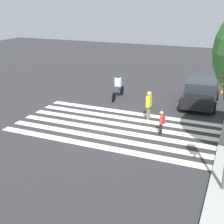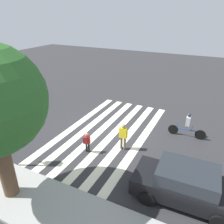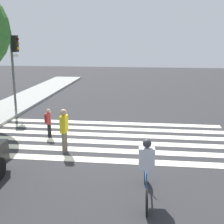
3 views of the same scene
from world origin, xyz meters
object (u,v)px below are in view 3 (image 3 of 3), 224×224
object	(u,v)px
pedestrian_adult_yellow_jacket	(48,120)
traffic_light	(14,57)
pedestrian_child_with_backpack	(64,128)
cyclist_near_curb	(146,166)

from	to	relation	value
pedestrian_adult_yellow_jacket	traffic_light	bearing A→B (deg)	-156.54
traffic_light	pedestrian_child_with_backpack	bearing A→B (deg)	-143.15
traffic_light	pedestrian_adult_yellow_jacket	xyz separation A→B (m)	(-3.83, -2.97, -2.31)
traffic_light	cyclist_near_curb	xyz separation A→B (m)	(-8.39, -7.02, -2.14)
pedestrian_child_with_backpack	pedestrian_adult_yellow_jacket	distance (m)	1.99
pedestrian_child_with_backpack	pedestrian_adult_yellow_jacket	size ratio (longest dim) A/B	1.34
cyclist_near_curb	traffic_light	bearing A→B (deg)	37.65
traffic_light	pedestrian_adult_yellow_jacket	bearing A→B (deg)	-142.22
traffic_light	pedestrian_child_with_backpack	size ratio (longest dim) A/B	2.72
cyclist_near_curb	pedestrian_child_with_backpack	bearing A→B (deg)	42.69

